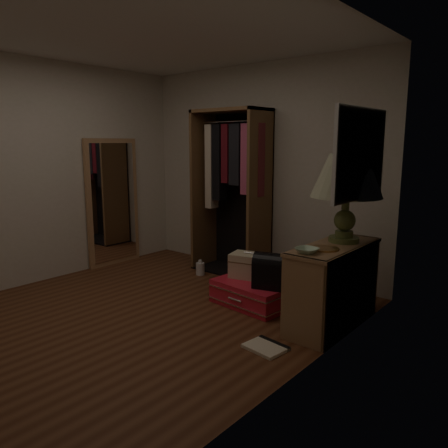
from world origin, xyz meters
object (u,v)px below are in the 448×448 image
at_px(train_case, 249,265).
at_px(white_jug, 200,268).
at_px(black_bag, 271,270).
at_px(table_lamp, 347,178).
at_px(console_bookshelf, 334,283).
at_px(open_wardrobe, 233,177).
at_px(pink_suitcase, 254,293).
at_px(floor_mirror, 113,202).

bearing_deg(train_case, white_jug, 148.04).
distance_m(black_bag, table_lamp, 1.13).
bearing_deg(console_bookshelf, white_jug, 170.73).
bearing_deg(white_jug, open_wardrobe, 64.33).
xyz_separation_m(open_wardrobe, black_bag, (1.16, -0.85, -0.79)).
distance_m(train_case, black_bag, 0.39).
relative_size(open_wardrobe, black_bag, 5.52).
bearing_deg(train_case, open_wardrobe, 123.24).
xyz_separation_m(black_bag, table_lamp, (0.62, 0.26, 0.91)).
relative_size(open_wardrobe, table_lamp, 2.45).
bearing_deg(white_jug, pink_suitcase, -19.18).
bearing_deg(console_bookshelf, open_wardrobe, 157.58).
height_order(open_wardrobe, white_jug, open_wardrobe).
xyz_separation_m(table_lamp, white_jug, (-1.98, 0.18, -1.25)).
distance_m(pink_suitcase, train_case, 0.30).
distance_m(floor_mirror, train_case, 2.31).
distance_m(black_bag, white_jug, 1.47).
xyz_separation_m(floor_mirror, black_bag, (2.62, -0.08, -0.43)).
bearing_deg(table_lamp, open_wardrobe, 161.62).
distance_m(floor_mirror, black_bag, 2.66).
height_order(table_lamp, white_jug, table_lamp).
relative_size(floor_mirror, pink_suitcase, 2.01).
bearing_deg(floor_mirror, black_bag, -1.81).
relative_size(console_bookshelf, table_lamp, 1.34).
distance_m(open_wardrobe, white_jug, 1.22).
height_order(open_wardrobe, floor_mirror, open_wardrobe).
relative_size(train_case, table_lamp, 0.52).
relative_size(black_bag, table_lamp, 0.44).
bearing_deg(white_jug, floor_mirror, -164.07).
xyz_separation_m(floor_mirror, table_lamp, (3.24, 0.18, 0.48)).
height_order(pink_suitcase, white_jug, pink_suitcase).
xyz_separation_m(pink_suitcase, train_case, (-0.13, 0.08, 0.25)).
bearing_deg(pink_suitcase, black_bag, -7.57).
bearing_deg(open_wardrobe, console_bookshelf, -22.42).
height_order(pink_suitcase, black_bag, black_bag).
bearing_deg(open_wardrobe, white_jug, -115.67).
bearing_deg(white_jug, table_lamp, -5.24).
bearing_deg(console_bookshelf, table_lamp, 87.52).
xyz_separation_m(console_bookshelf, floor_mirror, (-3.24, -0.04, 0.46)).
relative_size(black_bag, white_jug, 1.94).
bearing_deg(console_bookshelf, pink_suitcase, -175.28).
xyz_separation_m(floor_mirror, white_jug, (1.27, 0.36, -0.77)).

